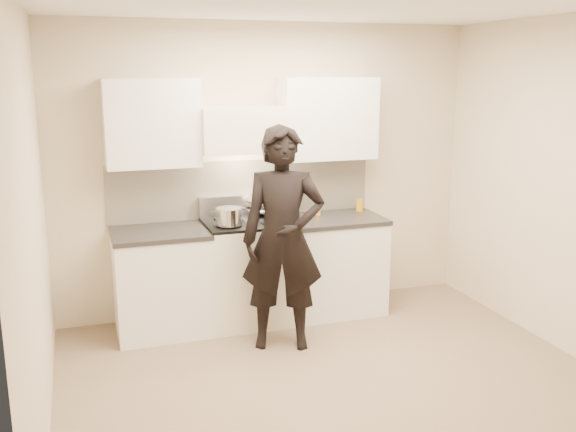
{
  "coord_description": "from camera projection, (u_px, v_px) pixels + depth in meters",
  "views": [
    {
      "loc": [
        -1.72,
        -3.99,
        2.28
      ],
      "look_at": [
        -0.04,
        1.05,
        1.05
      ],
      "focal_mm": 40.0,
      "sensor_mm": 36.0,
      "label": 1
    }
  ],
  "objects": [
    {
      "name": "room_shell",
      "position": [
        315.0,
        164.0,
        4.7
      ],
      "size": [
        4.04,
        3.54,
        2.7
      ],
      "color": "beige",
      "rests_on": "ground"
    },
    {
      "name": "spice_jar",
      "position": [
        318.0,
        210.0,
        6.08
      ],
      "size": [
        0.04,
        0.04,
        0.1
      ],
      "color": "gold",
      "rests_on": "counter_right"
    },
    {
      "name": "oil_glass",
      "position": [
        360.0,
        205.0,
        6.25
      ],
      "size": [
        0.07,
        0.07,
        0.12
      ],
      "color": "#C58C13",
      "rests_on": "counter_right"
    },
    {
      "name": "stock_pot",
      "position": [
        229.0,
        216.0,
        5.53
      ],
      "size": [
        0.32,
        0.25,
        0.15
      ],
      "color": "#BCBCC0",
      "rests_on": "stove"
    },
    {
      "name": "utensil_crock",
      "position": [
        292.0,
        204.0,
        6.1
      ],
      "size": [
        0.13,
        0.13,
        0.34
      ],
      "color": "silver",
      "rests_on": "counter_right"
    },
    {
      "name": "stove",
      "position": [
        248.0,
        271.0,
        5.85
      ],
      "size": [
        0.76,
        0.65,
        0.96
      ],
      "color": "white",
      "rests_on": "ground"
    },
    {
      "name": "person",
      "position": [
        283.0,
        239.0,
        5.22
      ],
      "size": [
        0.78,
        0.63,
        1.85
      ],
      "primitive_type": "imported",
      "rotation": [
        0.0,
        0.0,
        -0.31
      ],
      "color": "black",
      "rests_on": "ground"
    },
    {
      "name": "counter_left",
      "position": [
        162.0,
        281.0,
        5.61
      ],
      "size": [
        0.82,
        0.67,
        0.92
      ],
      "color": "white",
      "rests_on": "ground"
    },
    {
      "name": "ground_plane",
      "position": [
        338.0,
        385.0,
        4.73
      ],
      "size": [
        4.0,
        4.0,
        0.0
      ],
      "primitive_type": "plane",
      "color": "#7F6751"
    },
    {
      "name": "wok",
      "position": [
        264.0,
        203.0,
        5.91
      ],
      "size": [
        0.4,
        0.48,
        0.32
      ],
      "color": "#BCBCC0",
      "rests_on": "stove"
    },
    {
      "name": "counter_right",
      "position": [
        332.0,
        264.0,
        6.11
      ],
      "size": [
        0.92,
        0.67,
        0.92
      ],
      "color": "white",
      "rests_on": "ground"
    }
  ]
}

